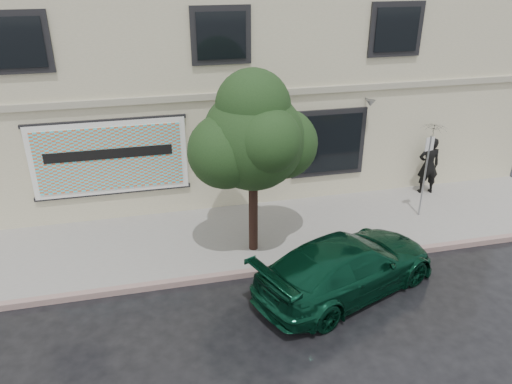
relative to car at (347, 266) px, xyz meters
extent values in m
plane|color=black|center=(-2.03, -0.43, -0.68)|extent=(90.00, 90.00, 0.00)
cube|color=gray|center=(-2.03, 2.82, -0.60)|extent=(20.00, 3.50, 0.15)
cube|color=slate|center=(-2.03, 1.07, -0.60)|extent=(20.00, 0.18, 0.16)
cube|color=beige|center=(-2.03, 8.57, 2.82)|extent=(20.00, 8.00, 7.00)
cube|color=#9E9984|center=(-2.03, 4.53, 2.92)|extent=(20.00, 0.12, 0.18)
cube|color=black|center=(1.17, 4.53, 1.27)|extent=(2.30, 0.10, 2.10)
cube|color=black|center=(1.17, 4.47, 1.27)|extent=(2.00, 0.05, 1.80)
cube|color=black|center=(-7.03, 4.47, 4.52)|extent=(1.30, 0.05, 1.20)
cube|color=black|center=(-2.03, 4.47, 4.52)|extent=(1.30, 0.05, 1.20)
cube|color=black|center=(2.97, 4.47, 4.52)|extent=(1.30, 0.05, 1.20)
cube|color=white|center=(-5.23, 4.50, 1.37)|extent=(4.20, 0.06, 2.10)
cube|color=#D35E2E|center=(-5.23, 4.46, 1.37)|extent=(3.90, 0.04, 1.80)
cube|color=black|center=(-5.23, 4.53, 0.32)|extent=(4.30, 0.10, 0.10)
cube|color=black|center=(-5.23, 4.53, 2.42)|extent=(4.30, 0.10, 0.10)
cube|color=black|center=(-5.23, 4.43, 1.52)|extent=(3.40, 0.02, 0.28)
imported|color=#083120|center=(0.00, 0.00, 0.00)|extent=(5.07, 3.63, 1.35)
imported|color=black|center=(4.42, 4.11, 0.40)|extent=(0.74, 0.54, 1.86)
imported|color=black|center=(4.42, 4.11, 1.65)|extent=(0.86, 0.86, 0.63)
cylinder|color=black|center=(-1.75, 2.04, 0.54)|extent=(0.23, 0.23, 2.13)
sphere|color=black|center=(-1.75, 2.04, 2.49)|extent=(2.45, 2.45, 2.45)
cylinder|color=gray|center=(3.44, 2.74, 0.70)|extent=(0.05, 0.05, 2.45)
cube|color=silver|center=(3.44, 2.74, 1.69)|extent=(0.30, 0.09, 0.40)
camera|label=1|loc=(-4.22, -8.84, 6.47)|focal=35.00mm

